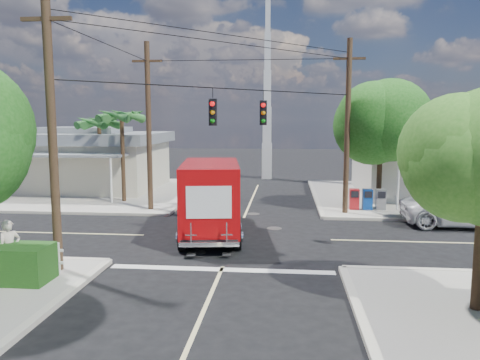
# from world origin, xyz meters

# --- Properties ---
(ground) EXTENTS (120.00, 120.00, 0.00)m
(ground) POSITION_xyz_m (0.00, 0.00, 0.00)
(ground) COLOR black
(ground) RESTS_ON ground
(sidewalk_ne) EXTENTS (14.12, 14.12, 0.14)m
(sidewalk_ne) POSITION_xyz_m (10.88, 10.88, 0.07)
(sidewalk_ne) COLOR #A7A297
(sidewalk_ne) RESTS_ON ground
(sidewalk_nw) EXTENTS (14.12, 14.12, 0.14)m
(sidewalk_nw) POSITION_xyz_m (-10.88, 10.88, 0.07)
(sidewalk_nw) COLOR #A7A297
(sidewalk_nw) RESTS_ON ground
(road_markings) EXTENTS (32.00, 32.00, 0.01)m
(road_markings) POSITION_xyz_m (0.00, -1.47, 0.01)
(road_markings) COLOR beige
(road_markings) RESTS_ON ground
(building_ne) EXTENTS (11.80, 10.20, 4.50)m
(building_ne) POSITION_xyz_m (12.50, 11.97, 2.32)
(building_ne) COLOR beige
(building_ne) RESTS_ON sidewalk_ne
(building_nw) EXTENTS (10.80, 10.20, 4.30)m
(building_nw) POSITION_xyz_m (-12.00, 12.46, 2.22)
(building_nw) COLOR beige
(building_nw) RESTS_ON sidewalk_nw
(radio_tower) EXTENTS (0.80, 0.80, 17.00)m
(radio_tower) POSITION_xyz_m (0.50, 20.00, 5.64)
(radio_tower) COLOR silver
(radio_tower) RESTS_ON ground
(tree_ne_front) EXTENTS (4.21, 4.14, 6.66)m
(tree_ne_front) POSITION_xyz_m (7.21, 6.76, 4.77)
(tree_ne_front) COLOR #422D1C
(tree_ne_front) RESTS_ON sidewalk_ne
(tree_ne_back) EXTENTS (3.77, 3.66, 5.82)m
(tree_ne_back) POSITION_xyz_m (9.81, 8.96, 4.19)
(tree_ne_back) COLOR #422D1C
(tree_ne_back) RESTS_ON sidewalk_ne
(palm_nw_front) EXTENTS (3.01, 3.08, 5.59)m
(palm_nw_front) POSITION_xyz_m (-7.50, 7.50, 5.04)
(palm_nw_front) COLOR #422D1C
(palm_nw_front) RESTS_ON sidewalk_nw
(palm_nw_back) EXTENTS (3.01, 3.08, 5.19)m
(palm_nw_back) POSITION_xyz_m (-9.50, 9.00, 4.67)
(palm_nw_back) COLOR #422D1C
(palm_nw_back) RESTS_ON sidewalk_nw
(utility_poles) EXTENTS (12.00, 10.68, 9.00)m
(utility_poles) POSITION_xyz_m (-1.58, 1.60, 4.67)
(utility_poles) COLOR #473321
(utility_poles) RESTS_ON ground
(vending_boxes) EXTENTS (1.90, 0.50, 1.10)m
(vending_boxes) POSITION_xyz_m (6.50, 6.20, 0.69)
(vending_boxes) COLOR #A9181C
(vending_boxes) RESTS_ON sidewalk_ne
(delivery_truck) EXTENTS (3.23, 7.59, 3.19)m
(delivery_truck) POSITION_xyz_m (-1.11, 0.46, 1.62)
(delivery_truck) COLOR black
(delivery_truck) RESTS_ON ground
(parked_car) EXTENTS (5.85, 2.90, 1.60)m
(parked_car) POSITION_xyz_m (10.47, 3.19, 0.80)
(parked_car) COLOR silver
(parked_car) RESTS_ON ground
(pedestrian) EXTENTS (0.73, 0.78, 1.79)m
(pedestrian) POSITION_xyz_m (-6.30, -6.06, 1.03)
(pedestrian) COLOR beige
(pedestrian) RESTS_ON sidewalk_sw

